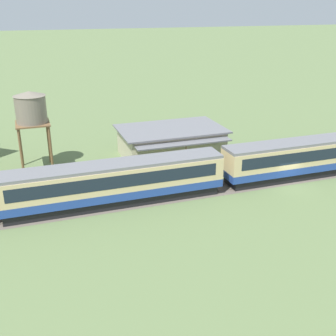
% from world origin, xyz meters
% --- Properties ---
extents(ground_plane, '(600.00, 600.00, 0.00)m').
position_xyz_m(ground_plane, '(0.00, 0.00, 0.00)').
color(ground_plane, '#607547').
extents(passenger_train, '(111.85, 3.18, 4.19)m').
position_xyz_m(passenger_train, '(-18.18, 1.82, 2.33)').
color(passenger_train, '#234293').
rests_on(passenger_train, ground_plane).
extents(railway_track, '(144.02, 3.60, 0.04)m').
position_xyz_m(railway_track, '(-18.32, 1.82, 0.01)').
color(railway_track, '#665B51').
rests_on(railway_track, ground_plane).
extents(station_building, '(13.01, 9.49, 3.63)m').
position_xyz_m(station_building, '(-8.73, 13.05, 1.84)').
color(station_building, '#BCB293').
rests_on(station_building, ground_plane).
extents(water_tower, '(3.72, 3.72, 9.11)m').
position_xyz_m(water_tower, '(-25.03, 14.08, 7.08)').
color(water_tower, brown).
rests_on(water_tower, ground_plane).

